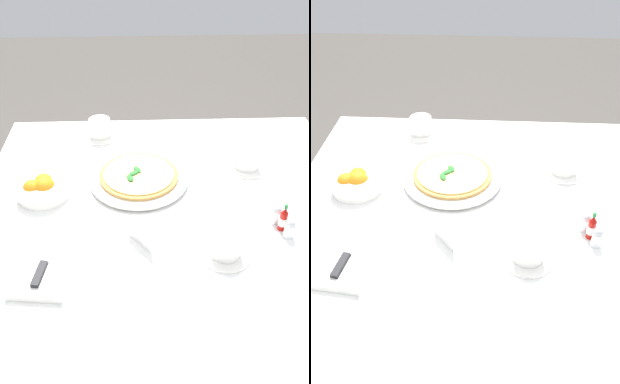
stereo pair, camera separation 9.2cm
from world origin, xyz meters
The scene contains 14 objects.
ground_plane centered at (0.00, 0.00, 0.00)m, with size 8.00×8.00×0.00m, color #4C4742.
dining_table centered at (0.00, 0.00, 0.61)m, with size 1.12×1.12×0.74m.
pizza_plate centered at (0.16, 0.09, 0.75)m, with size 0.30×0.30×0.02m.
pizza centered at (0.16, 0.09, 0.77)m, with size 0.24×0.24×0.02m.
coffee_cup_far_right centered at (-0.16, -0.12, 0.77)m, with size 0.13×0.13×0.06m.
coffee_cup_left_edge centered at (0.22, -0.26, 0.77)m, with size 0.13×0.13×0.06m.
coffee_cup_far_left centered at (0.44, 0.22, 0.78)m, with size 0.13×0.13×0.07m.
napkin_folded centered at (-0.18, 0.32, 0.75)m, with size 0.23×0.15×0.02m.
dinner_knife centered at (-0.17, 0.32, 0.77)m, with size 0.20×0.05×0.01m.
citrus_bowl centered at (0.10, 0.37, 0.77)m, with size 0.15×0.15×0.07m.
hot_sauce_bottle centered at (-0.07, -0.29, 0.78)m, with size 0.02×0.02×0.08m.
salt_shaker centered at (-0.04, -0.28, 0.77)m, with size 0.03×0.03×0.06m.
pepper_shaker centered at (-0.10, -0.30, 0.77)m, with size 0.03×0.03×0.06m.
menu_card centered at (-0.11, 0.09, 0.77)m, with size 0.07×0.06×0.06m.
Camera 2 is at (-0.88, -0.01, 1.51)m, focal length 39.15 mm.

